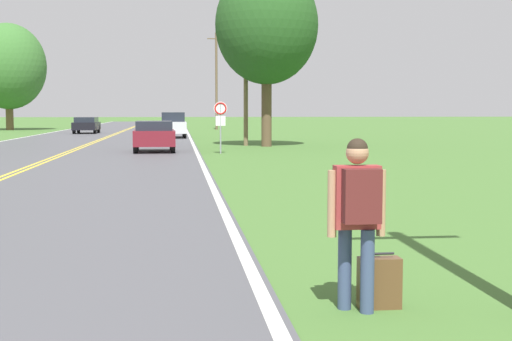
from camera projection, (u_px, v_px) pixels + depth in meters
hitchhiker_person at (358, 207)px, 6.82m from camera, size 0.57×0.41×1.69m
suitcase at (379, 283)px, 7.03m from camera, size 0.41×0.20×0.56m
traffic_sign at (221, 115)px, 31.77m from camera, size 0.60×0.10×2.33m
utility_pole_midground at (246, 73)px, 38.81m from camera, size 1.80×0.24×7.68m
utility_pole_far at (216, 80)px, 71.24m from camera, size 1.80×0.24×9.64m
tree_left_verge at (8, 66)px, 69.14m from camera, size 7.25×7.25×10.36m
tree_mid_treeline at (267, 25)px, 37.75m from camera, size 5.47×5.47×9.60m
car_maroon_hatchback_nearest at (154, 135)px, 33.20m from camera, size 1.99×3.54×1.44m
car_silver_suv_approaching at (173, 124)px, 50.15m from camera, size 1.86×4.46×1.80m
car_black_hatchback_mid_near at (86, 124)px, 59.57m from camera, size 1.92×4.09×1.37m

